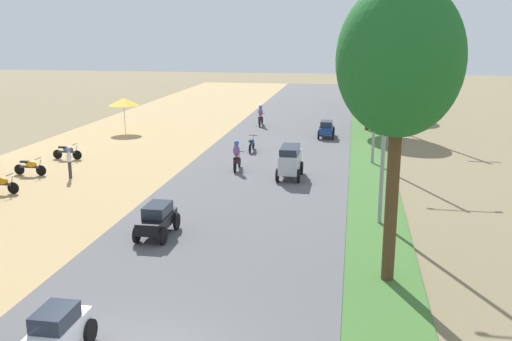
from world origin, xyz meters
TOP-DOWN VIEW (x-y plane):
  - parked_motorbike_third at (-11.52, 12.67)m, footprint 1.80×0.54m
  - parked_motorbike_fourth at (-12.03, 16.06)m, footprint 1.80×0.54m
  - parked_motorbike_fifth at (-11.92, 19.94)m, footprint 1.80×0.54m
  - vendor_umbrella at (-12.19, 29.42)m, footprint 2.20×2.20m
  - pedestrian_on_shoulder at (-9.72, 15.91)m, footprint 0.34×0.42m
  - median_tree_nearest at (5.83, 5.94)m, footprint 3.61×3.61m
  - median_tree_second at (5.67, 33.27)m, footprint 4.68×4.68m
  - median_tree_third at (5.96, 45.03)m, footprint 4.29×4.29m
  - streetlamp_near at (5.80, 11.31)m, footprint 3.16×0.20m
  - streetlamp_mid at (5.80, 22.03)m, footprint 3.16×0.20m
  - utility_pole_near at (7.96, 33.36)m, footprint 1.80×0.20m
  - car_hatchback_white at (-2.01, 0.17)m, footprint 1.04×2.00m
  - car_sedan_black at (-2.41, 8.38)m, footprint 1.10×2.26m
  - car_van_silver at (1.50, 17.70)m, footprint 1.19×2.41m
  - car_sedan_blue at (2.79, 29.47)m, footprint 1.10×2.26m
  - motorbike_foreground_rider at (-1.52, 18.90)m, footprint 0.54×1.80m
  - motorbike_ahead_second at (-1.60, 23.99)m, footprint 0.54×1.80m
  - motorbike_ahead_third at (-2.58, 33.65)m, footprint 0.54×1.80m

SIDE VIEW (x-z plane):
  - parked_motorbike_third at x=-11.52m, z-range 0.08..1.02m
  - parked_motorbike_fourth at x=-12.03m, z-range 0.08..1.02m
  - parked_motorbike_fifth at x=-11.92m, z-range 0.08..1.02m
  - motorbike_ahead_second at x=-1.60m, z-range 0.10..1.04m
  - car_sedan_black at x=-2.41m, z-range 0.15..1.34m
  - car_sedan_blue at x=2.79m, z-range 0.15..1.34m
  - car_hatchback_white at x=-2.01m, z-range 0.13..1.36m
  - motorbike_foreground_rider at x=-1.52m, z-range 0.03..1.69m
  - motorbike_ahead_third at x=-2.58m, z-range 0.03..1.69m
  - pedestrian_on_shoulder at x=-9.72m, z-range 0.15..1.77m
  - car_van_silver at x=1.50m, z-range 0.19..1.86m
  - vendor_umbrella at x=-12.19m, z-range 1.05..3.57m
  - streetlamp_near at x=5.80m, z-range 0.66..8.52m
  - streetlamp_mid at x=5.80m, z-range 0.66..8.56m
  - utility_pole_near at x=7.96m, z-range 0.19..9.79m
  - median_tree_second at x=5.67m, z-range 1.53..9.31m
  - median_tree_third at x=5.96m, z-range 2.08..10.98m
  - median_tree_nearest at x=5.83m, z-range 2.23..11.12m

